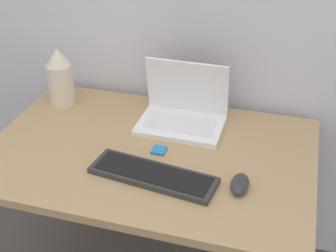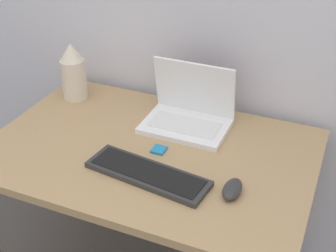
# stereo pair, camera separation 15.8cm
# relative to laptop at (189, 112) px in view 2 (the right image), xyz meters

# --- Properties ---
(desk) EXTENTS (1.14, 0.75, 0.71)m
(desk) POSITION_rel_laptop_xyz_m (-0.07, -0.21, -0.14)
(desk) COLOR tan
(desk) RESTS_ON ground_plane
(laptop) EXTENTS (0.32, 0.23, 0.24)m
(laptop) POSITION_rel_laptop_xyz_m (0.00, 0.00, 0.00)
(laptop) COLOR white
(laptop) RESTS_ON desk
(keyboard) EXTENTS (0.43, 0.18, 0.02)m
(keyboard) POSITION_rel_laptop_xyz_m (-0.01, -0.35, -0.04)
(keyboard) COLOR #2D2D2D
(keyboard) RESTS_ON desk
(mouse) EXTENTS (0.06, 0.11, 0.03)m
(mouse) POSITION_rel_laptop_xyz_m (0.27, -0.33, -0.04)
(mouse) COLOR #2D2D2D
(mouse) RESTS_ON desk
(vase) EXTENTS (0.10, 0.10, 0.24)m
(vase) POSITION_rel_laptop_xyz_m (-0.52, 0.02, 0.07)
(vase) COLOR beige
(vase) RESTS_ON desk
(mp3_player) EXTENTS (0.05, 0.05, 0.01)m
(mp3_player) POSITION_rel_laptop_xyz_m (-0.03, -0.21, -0.05)
(mp3_player) COLOR #1E7FB7
(mp3_player) RESTS_ON desk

